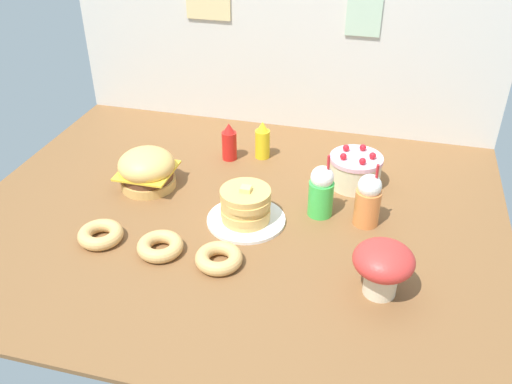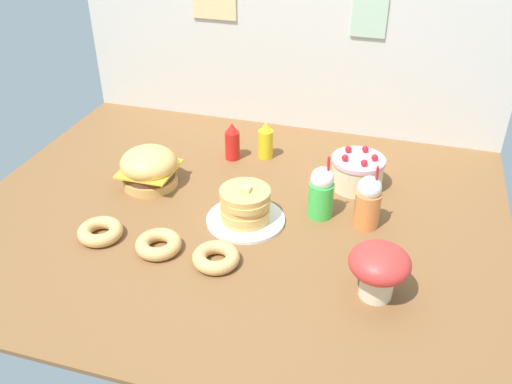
{
  "view_description": "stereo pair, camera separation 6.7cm",
  "coord_description": "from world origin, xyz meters",
  "px_view_note": "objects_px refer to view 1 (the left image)",
  "views": [
    {
      "loc": [
        0.62,
        -1.99,
        1.44
      ],
      "look_at": [
        0.09,
        0.04,
        0.11
      ],
      "focal_mm": 38.78,
      "sensor_mm": 36.0,
      "label": 1
    },
    {
      "loc": [
        0.69,
        -1.97,
        1.44
      ],
      "look_at": [
        0.09,
        0.04,
        0.11
      ],
      "focal_mm": 38.78,
      "sensor_mm": 36.0,
      "label": 2
    }
  ],
  "objects_px": {
    "layer_cake": "(355,170)",
    "cream_soda_cup": "(321,191)",
    "mustard_bottle": "(262,141)",
    "donut_chocolate": "(160,246)",
    "mushroom_stool": "(383,265)",
    "pancake_stack": "(246,208)",
    "donut_vanilla": "(219,258)",
    "burger": "(147,169)",
    "orange_float_cup": "(368,200)",
    "donut_pink_glaze": "(101,234)",
    "ketchup_bottle": "(229,143)"
  },
  "relations": [
    {
      "from": "cream_soda_cup",
      "to": "orange_float_cup",
      "type": "height_order",
      "value": "same"
    },
    {
      "from": "orange_float_cup",
      "to": "donut_pink_glaze",
      "type": "bearing_deg",
      "value": -159.06
    },
    {
      "from": "donut_chocolate",
      "to": "mustard_bottle",
      "type": "bearing_deg",
      "value": 76.88
    },
    {
      "from": "burger",
      "to": "donut_chocolate",
      "type": "bearing_deg",
      "value": -60.83
    },
    {
      "from": "pancake_stack",
      "to": "ketchup_bottle",
      "type": "bearing_deg",
      "value": 114.05
    },
    {
      "from": "pancake_stack",
      "to": "burger",
      "type": "bearing_deg",
      "value": 162.91
    },
    {
      "from": "mustard_bottle",
      "to": "donut_chocolate",
      "type": "xyz_separation_m",
      "value": [
        -0.21,
        -0.9,
        -0.07
      ]
    },
    {
      "from": "donut_vanilla",
      "to": "mushroom_stool",
      "type": "relative_size",
      "value": 0.85
    },
    {
      "from": "donut_vanilla",
      "to": "orange_float_cup",
      "type": "bearing_deg",
      "value": 38.68
    },
    {
      "from": "mushroom_stool",
      "to": "mustard_bottle",
      "type": "bearing_deg",
      "value": 126.78
    },
    {
      "from": "pancake_stack",
      "to": "ketchup_bottle",
      "type": "xyz_separation_m",
      "value": [
        -0.24,
        0.54,
        0.02
      ]
    },
    {
      "from": "cream_soda_cup",
      "to": "donut_vanilla",
      "type": "distance_m",
      "value": 0.57
    },
    {
      "from": "donut_pink_glaze",
      "to": "donut_vanilla",
      "type": "distance_m",
      "value": 0.54
    },
    {
      "from": "orange_float_cup",
      "to": "donut_pink_glaze",
      "type": "xyz_separation_m",
      "value": [
        -1.08,
        -0.41,
        -0.09
      ]
    },
    {
      "from": "cream_soda_cup",
      "to": "burger",
      "type": "bearing_deg",
      "value": 178.35
    },
    {
      "from": "pancake_stack",
      "to": "mushroom_stool",
      "type": "distance_m",
      "value": 0.69
    },
    {
      "from": "ketchup_bottle",
      "to": "cream_soda_cup",
      "type": "distance_m",
      "value": 0.68
    },
    {
      "from": "ketchup_bottle",
      "to": "donut_pink_glaze",
      "type": "height_order",
      "value": "ketchup_bottle"
    },
    {
      "from": "burger",
      "to": "layer_cake",
      "type": "bearing_deg",
      "value": 15.59
    },
    {
      "from": "orange_float_cup",
      "to": "pancake_stack",
      "type": "bearing_deg",
      "value": -166.66
    },
    {
      "from": "cream_soda_cup",
      "to": "layer_cake",
      "type": "bearing_deg",
      "value": 67.49
    },
    {
      "from": "donut_vanilla",
      "to": "donut_pink_glaze",
      "type": "bearing_deg",
      "value": 177.56
    },
    {
      "from": "layer_cake",
      "to": "cream_soda_cup",
      "type": "relative_size",
      "value": 0.83
    },
    {
      "from": "burger",
      "to": "cream_soda_cup",
      "type": "height_order",
      "value": "cream_soda_cup"
    },
    {
      "from": "mustard_bottle",
      "to": "orange_float_cup",
      "type": "bearing_deg",
      "value": -38.71
    },
    {
      "from": "orange_float_cup",
      "to": "burger",
      "type": "bearing_deg",
      "value": 177.62
    },
    {
      "from": "mushroom_stool",
      "to": "cream_soda_cup",
      "type": "bearing_deg",
      "value": 123.1
    },
    {
      "from": "cream_soda_cup",
      "to": "donut_vanilla",
      "type": "xyz_separation_m",
      "value": [
        -0.34,
        -0.46,
        -0.09
      ]
    },
    {
      "from": "ketchup_bottle",
      "to": "donut_chocolate",
      "type": "relative_size",
      "value": 1.08
    },
    {
      "from": "pancake_stack",
      "to": "mustard_bottle",
      "type": "xyz_separation_m",
      "value": [
        -0.07,
        0.6,
        0.02
      ]
    },
    {
      "from": "donut_chocolate",
      "to": "donut_vanilla",
      "type": "relative_size",
      "value": 1.0
    },
    {
      "from": "pancake_stack",
      "to": "layer_cake",
      "type": "height_order",
      "value": "layer_cake"
    },
    {
      "from": "cream_soda_cup",
      "to": "orange_float_cup",
      "type": "xyz_separation_m",
      "value": [
        0.21,
        -0.02,
        0.0
      ]
    },
    {
      "from": "cream_soda_cup",
      "to": "donut_chocolate",
      "type": "height_order",
      "value": "cream_soda_cup"
    },
    {
      "from": "pancake_stack",
      "to": "mushroom_stool",
      "type": "relative_size",
      "value": 1.55
    },
    {
      "from": "mushroom_stool",
      "to": "donut_vanilla",
      "type": "bearing_deg",
      "value": 179.64
    },
    {
      "from": "orange_float_cup",
      "to": "donut_chocolate",
      "type": "relative_size",
      "value": 1.61
    },
    {
      "from": "donut_pink_glaze",
      "to": "ketchup_bottle",
      "type": "bearing_deg",
      "value": 68.77
    },
    {
      "from": "mustard_bottle",
      "to": "donut_pink_glaze",
      "type": "relative_size",
      "value": 1.08
    },
    {
      "from": "burger",
      "to": "donut_vanilla",
      "type": "distance_m",
      "value": 0.71
    },
    {
      "from": "ketchup_bottle",
      "to": "mushroom_stool",
      "type": "height_order",
      "value": "mushroom_stool"
    },
    {
      "from": "donut_pink_glaze",
      "to": "burger",
      "type": "bearing_deg",
      "value": 88.03
    },
    {
      "from": "donut_pink_glaze",
      "to": "layer_cake",
      "type": "bearing_deg",
      "value": 36.3
    },
    {
      "from": "orange_float_cup",
      "to": "mushroom_stool",
      "type": "bearing_deg",
      "value": -78.32
    },
    {
      "from": "mustard_bottle",
      "to": "orange_float_cup",
      "type": "height_order",
      "value": "orange_float_cup"
    },
    {
      "from": "burger",
      "to": "ketchup_bottle",
      "type": "height_order",
      "value": "ketchup_bottle"
    },
    {
      "from": "burger",
      "to": "layer_cake",
      "type": "xyz_separation_m",
      "value": [
        0.98,
        0.27,
        -0.01
      ]
    },
    {
      "from": "orange_float_cup",
      "to": "cream_soda_cup",
      "type": "bearing_deg",
      "value": 174.63
    },
    {
      "from": "orange_float_cup",
      "to": "donut_pink_glaze",
      "type": "height_order",
      "value": "orange_float_cup"
    },
    {
      "from": "donut_pink_glaze",
      "to": "mushroom_stool",
      "type": "distance_m",
      "value": 1.18
    }
  ]
}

